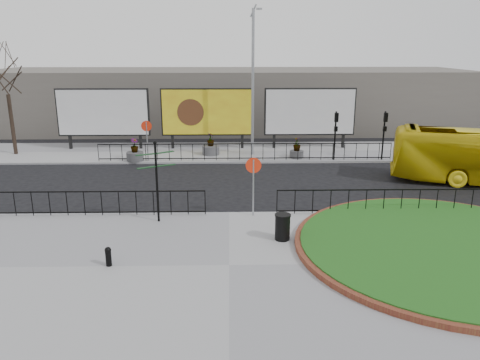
{
  "coord_description": "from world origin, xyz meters",
  "views": [
    {
      "loc": [
        0.05,
        -18.76,
        6.94
      ],
      "look_at": [
        0.47,
        0.63,
        1.36
      ],
      "focal_mm": 35.0,
      "sensor_mm": 36.0,
      "label": 1
    }
  ],
  "objects_px": {
    "planter_b": "(211,148)",
    "bollard": "(108,256)",
    "billboard_mid": "(207,112)",
    "litter_bin": "(283,227)",
    "planter_c": "(297,150)",
    "planter_a": "(135,154)",
    "lamp_post": "(253,81)",
    "fingerpost_sign": "(156,174)"
  },
  "relations": [
    {
      "from": "planter_a",
      "to": "bollard",
      "type": "bearing_deg",
      "value": -82.36
    },
    {
      "from": "lamp_post",
      "to": "planter_c",
      "type": "xyz_separation_m",
      "value": [
        2.75,
        -1.02,
        -4.22
      ]
    },
    {
      "from": "bollard",
      "to": "litter_bin",
      "type": "bearing_deg",
      "value": 18.96
    },
    {
      "from": "fingerpost_sign",
      "to": "planter_c",
      "type": "distance_m",
      "value": 13.17
    },
    {
      "from": "litter_bin",
      "to": "planter_c",
      "type": "xyz_separation_m",
      "value": [
        2.32,
        12.94,
        -0.01
      ]
    },
    {
      "from": "lamp_post",
      "to": "planter_a",
      "type": "relative_size",
      "value": 6.62
    },
    {
      "from": "billboard_mid",
      "to": "planter_b",
      "type": "distance_m",
      "value": 2.84
    },
    {
      "from": "litter_bin",
      "to": "fingerpost_sign",
      "type": "bearing_deg",
      "value": 157.74
    },
    {
      "from": "planter_a",
      "to": "planter_c",
      "type": "bearing_deg",
      "value": 3.32
    },
    {
      "from": "litter_bin",
      "to": "planter_b",
      "type": "xyz_separation_m",
      "value": [
        -3.14,
        13.96,
        -0.04
      ]
    },
    {
      "from": "litter_bin",
      "to": "planter_c",
      "type": "height_order",
      "value": "planter_c"
    },
    {
      "from": "fingerpost_sign",
      "to": "bollard",
      "type": "xyz_separation_m",
      "value": [
        -1.03,
        -3.96,
        -1.64
      ]
    },
    {
      "from": "planter_b",
      "to": "bollard",
      "type": "bearing_deg",
      "value": -99.51
    },
    {
      "from": "lamp_post",
      "to": "planter_a",
      "type": "xyz_separation_m",
      "value": [
        -7.31,
        -1.6,
        -4.26
      ]
    },
    {
      "from": "litter_bin",
      "to": "planter_a",
      "type": "distance_m",
      "value": 14.58
    },
    {
      "from": "billboard_mid",
      "to": "planter_c",
      "type": "relative_size",
      "value": 4.65
    },
    {
      "from": "lamp_post",
      "to": "fingerpost_sign",
      "type": "distance_m",
      "value": 13.05
    },
    {
      "from": "fingerpost_sign",
      "to": "litter_bin",
      "type": "distance_m",
      "value": 5.39
    },
    {
      "from": "bollard",
      "to": "litter_bin",
      "type": "distance_m",
      "value": 6.15
    },
    {
      "from": "lamp_post",
      "to": "fingerpost_sign",
      "type": "xyz_separation_m",
      "value": [
        -4.35,
        -12.0,
        -2.72
      ]
    },
    {
      "from": "billboard_mid",
      "to": "planter_a",
      "type": "height_order",
      "value": "billboard_mid"
    },
    {
      "from": "fingerpost_sign",
      "to": "lamp_post",
      "type": "bearing_deg",
      "value": 46.23
    },
    {
      "from": "lamp_post",
      "to": "planter_b",
      "type": "height_order",
      "value": "lamp_post"
    },
    {
      "from": "bollard",
      "to": "planter_a",
      "type": "relative_size",
      "value": 0.46
    },
    {
      "from": "lamp_post",
      "to": "planter_b",
      "type": "distance_m",
      "value": 5.04
    },
    {
      "from": "billboard_mid",
      "to": "lamp_post",
      "type": "xyz_separation_m",
      "value": [
        3.01,
        -1.97,
        2.23
      ]
    },
    {
      "from": "litter_bin",
      "to": "bollard",
      "type": "bearing_deg",
      "value": -161.04
    },
    {
      "from": "lamp_post",
      "to": "litter_bin",
      "type": "height_order",
      "value": "lamp_post"
    },
    {
      "from": "lamp_post",
      "to": "planter_c",
      "type": "relative_size",
      "value": 6.93
    },
    {
      "from": "fingerpost_sign",
      "to": "litter_bin",
      "type": "xyz_separation_m",
      "value": [
        4.79,
        -1.96,
        -1.5
      ]
    },
    {
      "from": "bollard",
      "to": "litter_bin",
      "type": "relative_size",
      "value": 0.67
    },
    {
      "from": "bollard",
      "to": "planter_c",
      "type": "distance_m",
      "value": 17.01
    },
    {
      "from": "billboard_mid",
      "to": "bollard",
      "type": "bearing_deg",
      "value": -97.54
    },
    {
      "from": "planter_b",
      "to": "planter_c",
      "type": "distance_m",
      "value": 5.55
    },
    {
      "from": "lamp_post",
      "to": "litter_bin",
      "type": "relative_size",
      "value": 9.49
    },
    {
      "from": "billboard_mid",
      "to": "litter_bin",
      "type": "height_order",
      "value": "billboard_mid"
    },
    {
      "from": "fingerpost_sign",
      "to": "planter_c",
      "type": "height_order",
      "value": "fingerpost_sign"
    },
    {
      "from": "fingerpost_sign",
      "to": "planter_a",
      "type": "xyz_separation_m",
      "value": [
        -2.95,
        10.4,
        -1.54
      ]
    },
    {
      "from": "litter_bin",
      "to": "planter_a",
      "type": "relative_size",
      "value": 0.7
    },
    {
      "from": "planter_b",
      "to": "planter_a",
      "type": "bearing_deg",
      "value": -160.81
    },
    {
      "from": "lamp_post",
      "to": "litter_bin",
      "type": "distance_m",
      "value": 14.59
    },
    {
      "from": "litter_bin",
      "to": "lamp_post",
      "type": "bearing_deg",
      "value": 91.78
    }
  ]
}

